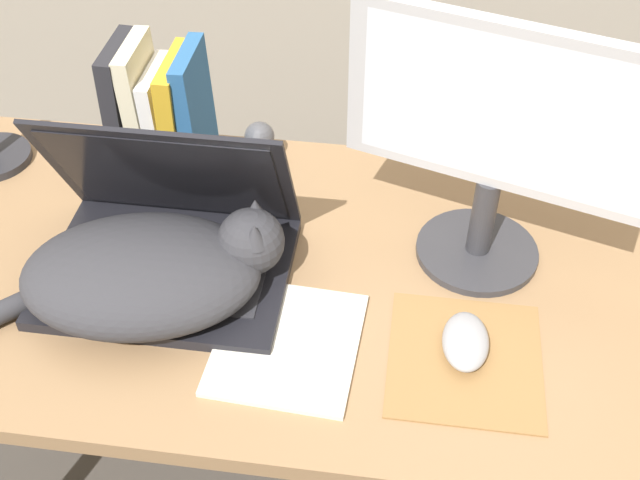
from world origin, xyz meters
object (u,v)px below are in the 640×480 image
Objects in this scene: external_monitor at (498,137)px; webcam at (260,138)px; book_row at (161,115)px; cat at (151,271)px; computer_mouse at (465,341)px; laptop at (169,242)px; notepad at (289,344)px.

external_monitor reaches higher than webcam.
external_monitor reaches higher than book_row.
webcam is (0.09, 0.34, -0.01)m from cat.
webcam is at bearing 133.18° from computer_mouse.
book_row is (-0.07, 0.23, 0.06)m from laptop.
laptop is 0.24m from notepad.
book_row reaches higher than computer_mouse.
book_row is at bearing 102.15° from cat.
notepad is at bearing -139.41° from external_monitor.
book_row reaches higher than cat.
cat is 0.36m from webcam.
notepad is (-0.24, -0.03, -0.01)m from computer_mouse.
laptop is at bearing 166.74° from computer_mouse.
cat is 0.44m from computer_mouse.
computer_mouse is at bearing -95.21° from external_monitor.
cat reaches higher than webcam.
computer_mouse is (0.43, -0.10, -0.03)m from laptop.
laptop reaches higher than book_row.
cat is at bearing -93.92° from laptop.
external_monitor is at bearing 11.10° from laptop.
computer_mouse is 1.35× the size of webcam.
webcam is at bearing 75.96° from cat.
cat is 0.51m from external_monitor.
notepad is at bearing -32.73° from laptop.
notepad is at bearing -173.80° from computer_mouse.
cat is at bearing -104.04° from webcam.
computer_mouse is at bearing -13.26° from laptop.
book_row is at bearing 165.26° from external_monitor.
computer_mouse is at bearing -46.82° from webcam.
external_monitor is 0.45m from webcam.
external_monitor is 0.55m from book_row.
computer_mouse is (-0.02, -0.19, -0.20)m from external_monitor.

